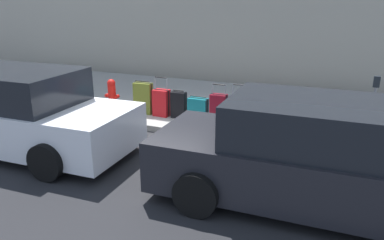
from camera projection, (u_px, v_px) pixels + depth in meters
The scene contains 16 objects.
ground_plane at pixel (148, 131), 8.48m from camera, with size 40.00×40.00×0.00m, color black.
sidewalk_curb at pixel (191, 102), 10.65m from camera, with size 18.00×5.00×0.14m, color gray.
suitcase_red_0 at pixel (317, 117), 7.78m from camera, with size 0.37×0.22×1.00m.
suitcase_olive_1 at pixel (291, 120), 7.94m from camera, with size 0.50×0.26×0.86m.
suitcase_silver_2 at pixel (264, 114), 8.13m from camera, with size 0.49×0.28×0.95m.
suitcase_navy_3 at pixel (241, 110), 8.44m from camera, with size 0.47×0.18×0.92m.
suitcase_maroon_4 at pixel (218, 108), 8.54m from camera, with size 0.38×0.23×0.91m.
suitcase_teal_5 at pixel (198, 109), 8.74m from camera, with size 0.47×0.23×0.58m.
suitcase_black_6 at pixel (179, 105), 8.89m from camera, with size 0.36×0.20×0.68m.
suitcase_red_7 at pixel (162, 103), 9.04m from camera, with size 0.39×0.27×0.96m.
suitcase_olive_8 at pixel (143, 98), 9.21m from camera, with size 0.47×0.20×0.82m.
fire_hydrant at pixel (112, 93), 9.59m from camera, with size 0.39×0.21×0.78m.
bollard_post at pixel (85, 94), 9.74m from camera, with size 0.14×0.14×0.73m, color brown.
parking_meter at pixel (374, 98), 7.47m from camera, with size 0.12×0.09×1.27m.
parked_car_charcoal_0 at pixel (313, 157), 5.28m from camera, with size 4.58×2.06×1.55m.
parked_car_white_1 at pixel (17, 113), 7.29m from camera, with size 4.74×2.13×1.58m.
Camera 1 is at (-3.99, 6.99, 2.86)m, focal length 35.21 mm.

